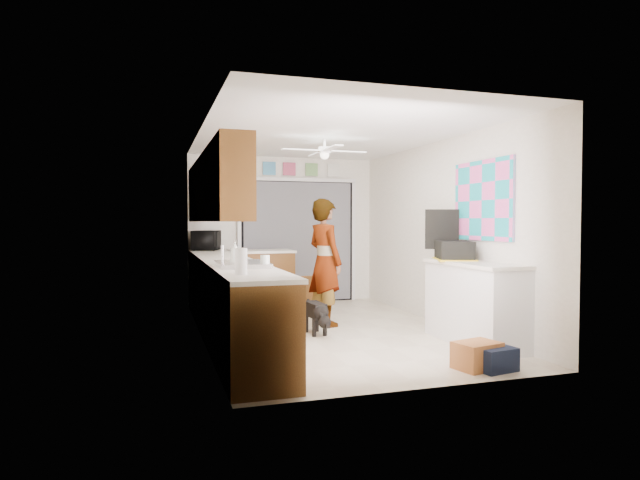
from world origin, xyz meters
TOP-DOWN VIEW (x-y plane):
  - floor at (0.00, 0.00)m, footprint 5.00×5.00m
  - ceiling at (0.00, 0.00)m, footprint 5.00×5.00m
  - wall_back at (0.00, 2.50)m, footprint 3.20×0.00m
  - wall_front at (0.00, -2.50)m, footprint 3.20×0.00m
  - wall_left at (-1.60, 0.00)m, footprint 0.00×5.00m
  - wall_right at (1.60, 0.00)m, footprint 0.00×5.00m
  - left_base_cabinets at (-1.30, 0.00)m, footprint 0.60×4.80m
  - left_countertop at (-1.29, 0.00)m, footprint 0.62×4.80m
  - upper_cabinets at (-1.44, 0.20)m, footprint 0.32×4.00m
  - sink_basin at (-1.29, -1.00)m, footprint 0.50×0.76m
  - faucet at (-1.48, -1.00)m, footprint 0.03×0.03m
  - peninsula_base at (-0.50, 2.00)m, footprint 1.00×0.60m
  - peninsula_top at (-0.50, 2.00)m, footprint 1.04×0.64m
  - back_opening_recess at (0.25, 2.47)m, footprint 2.00×0.06m
  - curtain_panel at (0.25, 2.43)m, footprint 1.90×0.03m
  - door_trim_left at (-0.77, 2.44)m, footprint 0.06×0.04m
  - door_trim_right at (1.27, 2.44)m, footprint 0.06×0.04m
  - door_trim_head at (0.25, 2.44)m, footprint 2.10×0.04m
  - header_frame_0 at (-0.60, 2.47)m, footprint 0.22×0.02m
  - header_frame_1 at (-0.25, 2.47)m, footprint 0.22×0.02m
  - header_frame_2 at (0.10, 2.47)m, footprint 0.22×0.02m
  - header_frame_3 at (0.50, 2.47)m, footprint 0.22×0.02m
  - header_frame_4 at (0.90, 2.47)m, footprint 0.22×0.02m
  - route66_sign at (-0.95, 2.47)m, footprint 0.22×0.02m
  - right_counter_base at (1.35, -1.20)m, footprint 0.50×1.40m
  - right_counter_top at (1.34, -1.20)m, footprint 0.54×1.44m
  - abstract_painting at (1.58, -1.00)m, footprint 0.03×1.15m
  - ceiling_fan at (0.00, 0.20)m, footprint 1.14×1.14m
  - microwave at (-1.33, 2.25)m, footprint 0.53×0.65m
  - soap_bottle at (-1.36, -1.02)m, footprint 0.12×0.12m
  - jar_a at (-1.10, -1.28)m, footprint 0.10×0.10m
  - jar_b at (-1.29, -1.10)m, footprint 0.08×0.08m
  - paper_towel_roll at (-1.43, -1.86)m, footprint 0.14×0.14m
  - suitcase at (1.32, -0.81)m, footprint 0.55×0.63m
  - suitcase_rim at (1.32, -0.81)m, footprint 0.61×0.70m
  - suitcase_lid at (1.32, -0.52)m, footprint 0.40×0.17m
  - cardboard_box at (0.77, -2.11)m, footprint 0.47×0.39m
  - navy_crate at (0.90, -2.20)m, footprint 0.40×0.35m
  - cabinet_door_panel at (0.02, 1.12)m, footprint 0.42×0.20m
  - man at (0.06, 0.37)m, footprint 0.57×0.71m
  - dog at (-0.23, -0.15)m, footprint 0.28×0.58m

SIDE VIEW (x-z plane):
  - floor at x=0.00m, z-range 0.00..0.00m
  - navy_crate at x=0.90m, z-range 0.00..0.22m
  - cardboard_box at x=0.77m, z-range 0.00..0.26m
  - dog at x=-0.23m, z-range 0.00..0.44m
  - cabinet_door_panel at x=0.02m, z-range 0.00..0.60m
  - left_base_cabinets at x=-1.30m, z-range 0.00..0.90m
  - peninsula_base at x=-0.50m, z-range 0.00..0.90m
  - right_counter_base at x=1.35m, z-range 0.00..0.90m
  - man at x=0.06m, z-range 0.00..1.71m
  - left_countertop at x=-1.29m, z-range 0.90..0.94m
  - peninsula_top at x=-0.50m, z-range 0.90..0.94m
  - right_counter_top at x=1.34m, z-range 0.90..0.94m
  - suitcase_rim at x=1.32m, z-range 0.93..0.95m
  - sink_basin at x=-1.29m, z-range 0.92..0.98m
  - jar_b at x=-1.29m, z-range 0.94..1.06m
  - jar_a at x=-1.10m, z-range 0.94..1.07m
  - faucet at x=-1.48m, z-range 0.94..1.16m
  - back_opening_recess at x=0.25m, z-range 0.00..2.10m
  - door_trim_left at x=-0.77m, z-range 0.00..2.10m
  - door_trim_right at x=1.27m, z-range 0.00..2.10m
  - curtain_panel at x=0.25m, z-range 0.03..2.08m
  - suitcase at x=1.32m, z-range 0.94..1.16m
  - paper_towel_roll at x=-1.43m, z-range 0.94..1.17m
  - soap_bottle at x=-1.36m, z-range 0.94..1.21m
  - microwave at x=-1.33m, z-range 0.94..1.25m
  - wall_back at x=0.00m, z-range -0.35..2.85m
  - wall_front at x=0.00m, z-range -0.35..2.85m
  - wall_left at x=-1.60m, z-range -1.25..3.75m
  - wall_right at x=1.60m, z-range -1.25..3.75m
  - suitcase_lid at x=1.32m, z-range 1.05..1.55m
  - abstract_painting at x=1.58m, z-range 1.17..2.12m
  - upper_cabinets at x=-1.44m, z-range 1.40..2.20m
  - door_trim_head at x=0.25m, z-range 2.09..2.15m
  - header_frame_0 at x=-0.60m, z-range 2.19..2.41m
  - header_frame_1 at x=-0.25m, z-range 2.19..2.41m
  - header_frame_2 at x=0.10m, z-range 2.19..2.41m
  - header_frame_3 at x=0.50m, z-range 2.19..2.41m
  - header_frame_4 at x=0.90m, z-range 2.19..2.41m
  - route66_sign at x=-0.95m, z-range 2.17..2.43m
  - ceiling_fan at x=0.00m, z-range 2.20..2.44m
  - ceiling at x=0.00m, z-range 2.50..2.50m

